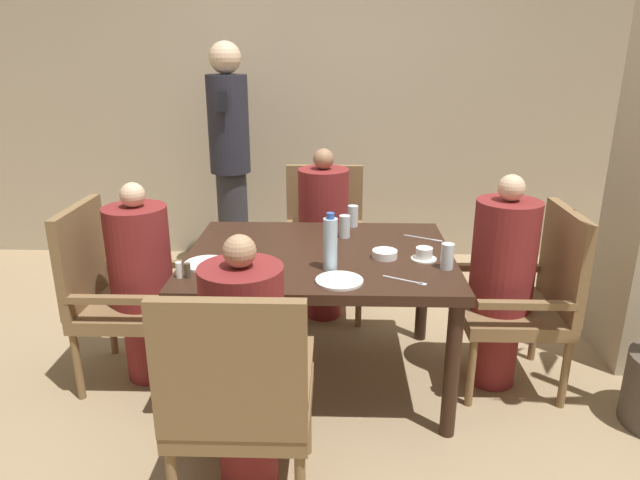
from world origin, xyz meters
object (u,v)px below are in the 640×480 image
(chair_right_side, at_px, (529,295))
(glass_tall_near, at_px, (353,216))
(diner_in_right_chair, at_px, (501,281))
(chair_near_corner, at_px, (239,395))
(teacup_with_saucer, at_px, (424,254))
(diner_in_near_chair, at_px, (245,363))
(bowl_small, at_px, (385,254))
(chair_left_side, at_px, (115,290))
(diner_in_far_chair, at_px, (323,233))
(standing_host, at_px, (230,156))
(chair_far_side, at_px, (324,236))
(water_bottle, at_px, (330,243))
(diner_in_left_chair, at_px, (142,281))
(glass_tall_far, at_px, (447,256))
(plate_main_left, at_px, (207,264))
(plate_main_right, at_px, (339,281))
(glass_tall_mid, at_px, (345,226))

(chair_right_side, relative_size, glass_tall_near, 7.81)
(diner_in_right_chair, height_order, chair_near_corner, diner_in_right_chair)
(teacup_with_saucer, height_order, glass_tall_near, glass_tall_near)
(diner_in_near_chair, distance_m, bowl_small, 0.95)
(chair_left_side, height_order, chair_right_side, same)
(diner_in_near_chair, bearing_deg, chair_left_side, 136.00)
(diner_in_far_chair, bearing_deg, standing_host, 135.70)
(chair_right_side, relative_size, diner_in_near_chair, 0.89)
(diner_in_near_chair, bearing_deg, standing_host, 101.15)
(chair_right_side, distance_m, chair_near_corner, 1.64)
(chair_far_side, bearing_deg, water_bottle, -87.23)
(diner_in_left_chair, xyz_separation_m, chair_right_side, (2.01, -0.00, -0.05))
(diner_in_right_chair, relative_size, glass_tall_far, 9.25)
(plate_main_left, bearing_deg, teacup_with_saucer, 5.54)
(diner_in_near_chair, distance_m, plate_main_left, 0.68)
(plate_main_right, bearing_deg, glass_tall_far, 19.38)
(diner_in_right_chair, height_order, plate_main_right, diner_in_right_chair)
(chair_right_side, bearing_deg, bowl_small, -175.20)
(plate_main_left, relative_size, teacup_with_saucer, 1.70)
(chair_far_side, relative_size, plate_main_right, 4.49)
(diner_in_left_chair, height_order, glass_tall_far, diner_in_left_chair)
(diner_in_left_chair, height_order, glass_tall_near, diner_in_left_chair)
(diner_in_left_chair, xyz_separation_m, glass_tall_mid, (1.06, 0.25, 0.23))
(chair_left_side, distance_m, bowl_small, 1.42)
(chair_left_side, relative_size, chair_right_side, 1.00)
(standing_host, bearing_deg, glass_tall_mid, -55.55)
(chair_left_side, height_order, bowl_small, chair_left_side)
(diner_in_right_chair, distance_m, glass_tall_far, 0.43)
(diner_in_far_chair, xyz_separation_m, chair_right_side, (1.08, -0.78, -0.07))
(chair_near_corner, bearing_deg, plate_main_right, 56.54)
(plate_main_left, xyz_separation_m, water_bottle, (0.59, -0.04, 0.12))
(diner_in_far_chair, bearing_deg, chair_left_side, -144.02)
(diner_in_near_chair, xyz_separation_m, teacup_with_saucer, (0.78, 0.70, 0.20))
(water_bottle, height_order, glass_tall_near, water_bottle)
(diner_in_near_chair, height_order, glass_tall_near, diner_in_near_chair)
(chair_far_side, bearing_deg, glass_tall_far, -61.91)
(diner_in_far_chair, distance_m, plate_main_right, 1.18)
(teacup_with_saucer, distance_m, glass_tall_mid, 0.51)
(standing_host, height_order, water_bottle, standing_host)
(chair_right_side, bearing_deg, diner_in_right_chair, 180.00)
(diner_in_right_chair, bearing_deg, diner_in_left_chair, 180.00)
(diner_in_far_chair, height_order, diner_in_near_chair, diner_in_far_chair)
(chair_left_side, relative_size, glass_tall_far, 7.81)
(bowl_small, xyz_separation_m, water_bottle, (-0.27, -0.16, 0.11))
(diner_in_far_chair, xyz_separation_m, bowl_small, (0.32, -0.85, 0.17))
(standing_host, bearing_deg, diner_in_left_chair, -98.29)
(chair_left_side, distance_m, teacup_with_saucer, 1.61)
(chair_far_side, bearing_deg, standing_host, 142.52)
(chair_far_side, height_order, glass_tall_near, chair_far_side)
(diner_in_near_chair, relative_size, water_bottle, 3.91)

